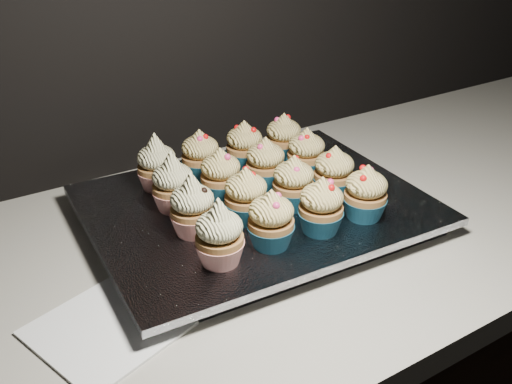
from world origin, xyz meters
TOP-DOWN VIEW (x-y plane):
  - worktop at (0.00, 1.70)m, footprint 2.44×0.64m
  - napkin at (-0.50, 1.61)m, footprint 0.19×0.19m
  - baking_tray at (-0.22, 1.73)m, footprint 0.48×0.37m
  - foil_lining at (-0.22, 1.73)m, footprint 0.52×0.41m
  - cupcake_0 at (-0.34, 1.62)m, footprint 0.06×0.06m
  - cupcake_1 at (-0.26, 1.62)m, footprint 0.06×0.06m
  - cupcake_2 at (-0.19, 1.61)m, footprint 0.06×0.06m
  - cupcake_3 at (-0.11, 1.61)m, footprint 0.06×0.06m
  - cupcake_4 at (-0.34, 1.70)m, footprint 0.06×0.06m
  - cupcake_5 at (-0.26, 1.69)m, footprint 0.06×0.06m
  - cupcake_6 at (-0.18, 1.69)m, footprint 0.06×0.06m
  - cupcake_7 at (-0.10, 1.68)m, footprint 0.06×0.06m
  - cupcake_8 at (-0.33, 1.77)m, footprint 0.06×0.06m
  - cupcake_9 at (-0.26, 1.77)m, footprint 0.06×0.06m
  - cupcake_10 at (-0.18, 1.76)m, footprint 0.06×0.06m
  - cupcake_11 at (-0.10, 1.76)m, footprint 0.06×0.06m
  - cupcake_12 at (-0.32, 1.85)m, footprint 0.06×0.06m
  - cupcake_13 at (-0.25, 1.85)m, footprint 0.06×0.06m
  - cupcake_14 at (-0.17, 1.84)m, footprint 0.06×0.06m
  - cupcake_15 at (-0.09, 1.84)m, footprint 0.06×0.06m

SIDE VIEW (x-z plane):
  - worktop at x=0.00m, z-range 0.86..0.90m
  - napkin at x=-0.50m, z-range 0.90..0.90m
  - baking_tray at x=-0.22m, z-range 0.90..0.92m
  - foil_lining at x=-0.22m, z-range 0.92..0.93m
  - cupcake_1 at x=-0.26m, z-range 0.93..1.01m
  - cupcake_2 at x=-0.19m, z-range 0.93..1.01m
  - cupcake_3 at x=-0.11m, z-range 0.93..1.01m
  - cupcake_5 at x=-0.26m, z-range 0.93..1.01m
  - cupcake_6 at x=-0.18m, z-range 0.93..1.01m
  - cupcake_7 at x=-0.10m, z-range 0.93..1.01m
  - cupcake_9 at x=-0.26m, z-range 0.93..1.01m
  - cupcake_10 at x=-0.18m, z-range 0.93..1.01m
  - cupcake_11 at x=-0.10m, z-range 0.93..1.01m
  - cupcake_13 at x=-0.25m, z-range 0.93..1.01m
  - cupcake_14 at x=-0.17m, z-range 0.93..1.01m
  - cupcake_15 at x=-0.09m, z-range 0.93..1.01m
  - cupcake_0 at x=-0.34m, z-range 0.93..1.02m
  - cupcake_4 at x=-0.34m, z-range 0.93..1.02m
  - cupcake_8 at x=-0.33m, z-range 0.93..1.02m
  - cupcake_12 at x=-0.32m, z-range 0.93..1.02m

